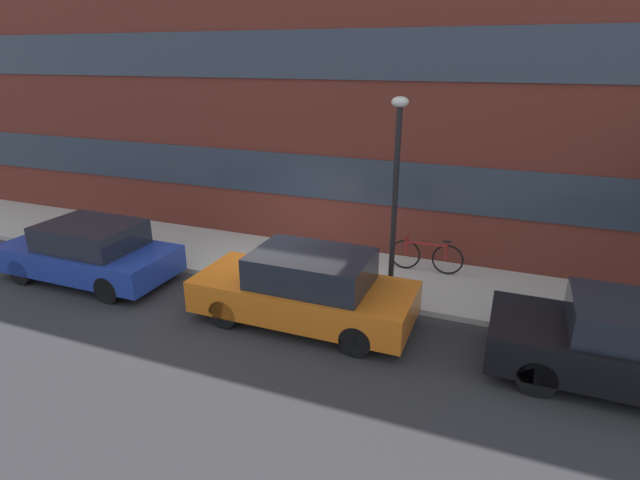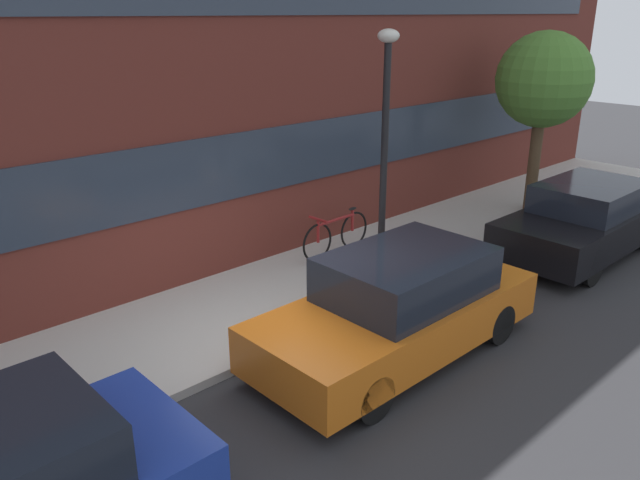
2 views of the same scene
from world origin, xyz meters
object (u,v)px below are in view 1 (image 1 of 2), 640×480
at_px(parked_car_orange, 306,289).
at_px(lamp_post, 396,177).
at_px(parked_car_black, 632,347).
at_px(fire_hydrant, 118,236).
at_px(parked_car_blue, 90,252).
at_px(bicycle, 426,255).

xyz_separation_m(parked_car_orange, lamp_post, (1.29, 1.47, 1.95)).
bearing_deg(parked_car_black, lamp_post, -19.72).
distance_m(parked_car_orange, fire_hydrant, 6.05).
xyz_separation_m(fire_hydrant, lamp_post, (7.15, 0.01, 2.16)).
bearing_deg(parked_car_orange, parked_car_blue, 0.00).
relative_size(parked_car_blue, bicycle, 2.38).
xyz_separation_m(parked_car_blue, parked_car_black, (10.71, 0.00, 0.02)).
xyz_separation_m(parked_car_blue, bicycle, (7.06, 2.97, -0.14)).
bearing_deg(lamp_post, parked_car_blue, -167.43).
relative_size(parked_car_blue, parked_car_orange, 0.96).
height_order(parked_car_blue, parked_car_black, parked_car_black).
bearing_deg(parked_car_blue, fire_hydrant, -69.51).
bearing_deg(bicycle, parked_car_black, 139.29).
height_order(parked_car_black, lamp_post, lamp_post).
xyz_separation_m(parked_car_black, lamp_post, (-4.11, 1.47, 1.96)).
height_order(parked_car_blue, lamp_post, lamp_post).
xyz_separation_m(parked_car_orange, bicycle, (1.75, 2.97, -0.17)).
distance_m(parked_car_blue, fire_hydrant, 1.57).
distance_m(parked_car_orange, lamp_post, 2.77).
bearing_deg(parked_car_black, bicycle, -39.13).
bearing_deg(parked_car_blue, lamp_post, -167.43).
distance_m(parked_car_blue, parked_car_black, 10.71).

